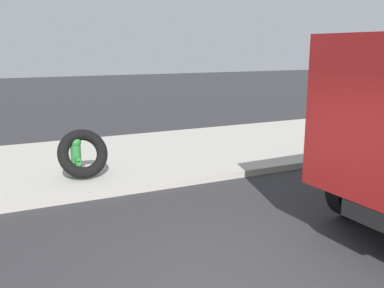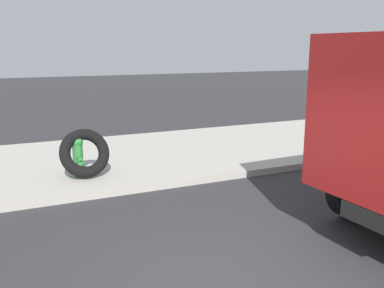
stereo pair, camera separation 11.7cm
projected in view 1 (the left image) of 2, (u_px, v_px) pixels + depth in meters
sidewalk_curb at (100, 161)px, 10.56m from camera, size 36.00×5.00×0.15m
fire_hydrant at (76, 155)px, 8.92m from camera, size 0.24×0.55×0.87m
loose_tire at (83, 154)px, 8.83m from camera, size 1.05×0.67×1.04m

